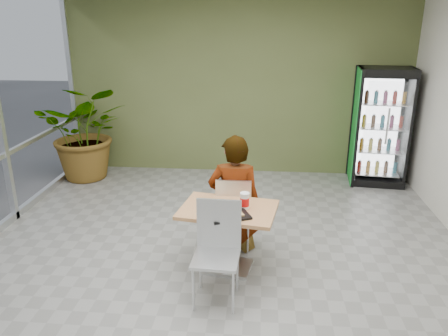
{
  "coord_description": "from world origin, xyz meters",
  "views": [
    {
      "loc": [
        0.46,
        -4.2,
        2.71
      ],
      "look_at": [
        0.02,
        0.73,
        1.0
      ],
      "focal_mm": 35.0,
      "sensor_mm": 36.0,
      "label": 1
    }
  ],
  "objects": [
    {
      "name": "chair_far",
      "position": [
        0.15,
        0.57,
        0.55
      ],
      "size": [
        0.42,
        0.42,
        0.94
      ],
      "rotation": [
        0.0,
        0.0,
        3.13
      ],
      "color": "silver",
      "rests_on": "ground"
    },
    {
      "name": "chair_near",
      "position": [
        0.05,
        -0.37,
        0.59
      ],
      "size": [
        0.47,
        0.47,
        1.01
      ],
      "rotation": [
        0.0,
        0.0,
        -0.04
      ],
      "color": "silver",
      "rests_on": "ground"
    },
    {
      "name": "room_envelope",
      "position": [
        0.0,
        0.0,
        1.6
      ],
      "size": [
        6.0,
        7.0,
        3.2
      ],
      "primitive_type": null,
      "color": "silver",
      "rests_on": "ground"
    },
    {
      "name": "potted_plant",
      "position": [
        -2.56,
        2.91,
        0.83
      ],
      "size": [
        1.66,
        1.49,
        1.66
      ],
      "primitive_type": "imported",
      "rotation": [
        0.0,
        0.0,
        0.14
      ],
      "color": "#2B6428",
      "rests_on": "ground"
    },
    {
      "name": "soda_cup",
      "position": [
        0.3,
        0.13,
        0.84
      ],
      "size": [
        0.1,
        0.1,
        0.18
      ],
      "color": "white",
      "rests_on": "dining_table"
    },
    {
      "name": "ground",
      "position": [
        0.0,
        0.0,
        0.0
      ],
      "size": [
        7.0,
        7.0,
        0.0
      ],
      "primitive_type": "plane",
      "color": "gray",
      "rests_on": "ground"
    },
    {
      "name": "dining_table",
      "position": [
        0.12,
        0.13,
        0.54
      ],
      "size": [
        1.12,
        0.87,
        0.75
      ],
      "rotation": [
        0.0,
        0.0,
        -0.16
      ],
      "color": "tan",
      "rests_on": "ground"
    },
    {
      "name": "cafeteria_tray",
      "position": [
        0.14,
        -0.09,
        0.76
      ],
      "size": [
        0.49,
        0.44,
        0.02
      ],
      "primitive_type": "cube",
      "rotation": [
        0.0,
        0.0,
        0.41
      ],
      "color": "black",
      "rests_on": "dining_table"
    },
    {
      "name": "pizza_plate",
      "position": [
        -0.01,
        0.18,
        0.77
      ],
      "size": [
        0.3,
        0.3,
        0.03
      ],
      "color": "white",
      "rests_on": "dining_table"
    },
    {
      "name": "beverage_fridge",
      "position": [
        2.45,
        3.13,
        0.97
      ],
      "size": [
        0.96,
        0.77,
        1.95
      ],
      "rotation": [
        0.0,
        0.0,
        -0.1
      ],
      "color": "black",
      "rests_on": "ground"
    },
    {
      "name": "napkin_stack",
      "position": [
        -0.09,
        -0.1,
        0.76
      ],
      "size": [
        0.22,
        0.22,
        0.02
      ],
      "primitive_type": "cube",
      "rotation": [
        0.0,
        0.0,
        0.58
      ],
      "color": "white",
      "rests_on": "dining_table"
    },
    {
      "name": "seated_woman",
      "position": [
        0.15,
        0.62,
        0.57
      ],
      "size": [
        0.65,
        0.42,
        1.74
      ],
      "primitive_type": "imported",
      "rotation": [
        0.0,
        0.0,
        3.13
      ],
      "color": "black",
      "rests_on": "ground"
    }
  ]
}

